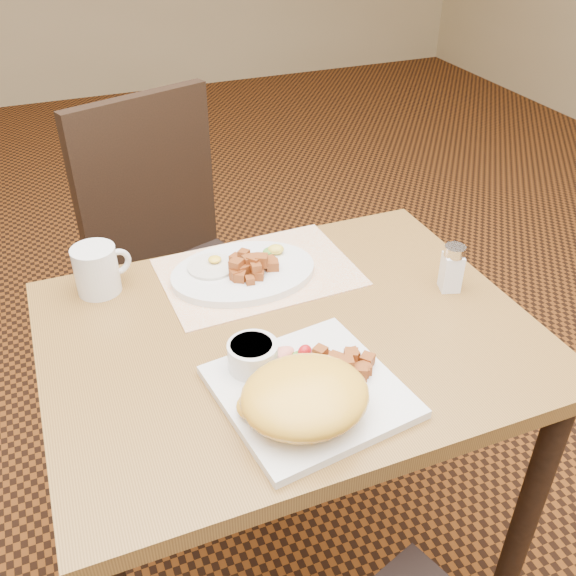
# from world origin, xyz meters

# --- Properties ---
(ground) EXTENTS (8.00, 8.00, 0.00)m
(ground) POSITION_xyz_m (0.00, 0.00, 0.00)
(ground) COLOR black
(ground) RESTS_ON ground
(table) EXTENTS (0.90, 0.70, 0.75)m
(table) POSITION_xyz_m (0.00, 0.00, 0.64)
(table) COLOR brown
(table) RESTS_ON ground
(chair_far) EXTENTS (0.54, 0.54, 0.97)m
(chair_far) POSITION_xyz_m (-0.07, 0.69, 0.54)
(chair_far) COLOR black
(chair_far) RESTS_ON ground
(placemat) EXTENTS (0.41, 0.29, 0.00)m
(placemat) POSITION_xyz_m (0.01, 0.21, 0.75)
(placemat) COLOR white
(placemat) RESTS_ON table
(plate_square) EXTENTS (0.31, 0.31, 0.02)m
(plate_square) POSITION_xyz_m (-0.04, -0.17, 0.76)
(plate_square) COLOR silver
(plate_square) RESTS_ON table
(plate_oval) EXTENTS (0.31, 0.24, 0.02)m
(plate_oval) POSITION_xyz_m (-0.02, 0.20, 0.76)
(plate_oval) COLOR silver
(plate_oval) RESTS_ON placemat
(hollandaise_mound) EXTENTS (0.20, 0.18, 0.07)m
(hollandaise_mound) POSITION_xyz_m (-0.07, -0.22, 0.80)
(hollandaise_mound) COLOR yellow
(hollandaise_mound) RESTS_ON plate_square
(ramekin) EXTENTS (0.09, 0.09, 0.05)m
(ramekin) POSITION_xyz_m (-0.10, -0.09, 0.79)
(ramekin) COLOR silver
(ramekin) RESTS_ON plate_square
(garnish_sq) EXTENTS (0.09, 0.06, 0.03)m
(garnish_sq) POSITION_xyz_m (-0.04, -0.09, 0.78)
(garnish_sq) COLOR #387223
(garnish_sq) RESTS_ON plate_square
(fried_egg) EXTENTS (0.10, 0.10, 0.02)m
(fried_egg) POSITION_xyz_m (-0.08, 0.24, 0.77)
(fried_egg) COLOR white
(fried_egg) RESTS_ON plate_oval
(garnish_ov) EXTENTS (0.05, 0.04, 0.02)m
(garnish_ov) POSITION_xyz_m (0.06, 0.24, 0.78)
(garnish_ov) COLOR #387223
(garnish_ov) RESTS_ON plate_oval
(salt_shaker) EXTENTS (0.05, 0.05, 0.10)m
(salt_shaker) POSITION_xyz_m (0.35, 0.01, 0.80)
(salt_shaker) COLOR white
(salt_shaker) RESTS_ON table
(coffee_mug) EXTENTS (0.12, 0.09, 0.10)m
(coffee_mug) POSITION_xyz_m (-0.31, 0.27, 0.80)
(coffee_mug) COLOR silver
(coffee_mug) RESTS_ON table
(home_fries_sq) EXTENTS (0.10, 0.08, 0.04)m
(home_fries_sq) POSITION_xyz_m (0.04, -0.16, 0.78)
(home_fries_sq) COLOR #944717
(home_fries_sq) RESTS_ON plate_square
(home_fries_ov) EXTENTS (0.11, 0.11, 0.04)m
(home_fries_ov) POSITION_xyz_m (-0.01, 0.19, 0.78)
(home_fries_ov) COLOR #944717
(home_fries_ov) RESTS_ON plate_oval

